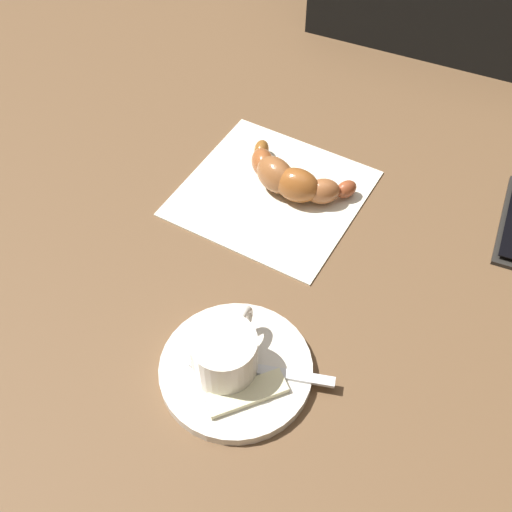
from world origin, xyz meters
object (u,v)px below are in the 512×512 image
(napkin, at_px, (272,193))
(croissant, at_px, (289,178))
(sugar_packet, at_px, (246,393))
(teaspoon, at_px, (233,365))
(espresso_cup, at_px, (225,354))
(saucer, at_px, (236,370))

(napkin, bearing_deg, croissant, 128.91)
(sugar_packet, relative_size, napkin, 0.37)
(teaspoon, distance_m, sugar_packet, 0.03)
(espresso_cup, bearing_deg, croissant, -164.52)
(teaspoon, height_order, croissant, croissant)
(espresso_cup, bearing_deg, teaspoon, 130.51)
(teaspoon, bearing_deg, espresso_cup, -49.49)
(teaspoon, xyz_separation_m, sugar_packet, (0.02, 0.02, 0.00))
(espresso_cup, xyz_separation_m, napkin, (-0.21, -0.08, -0.03))
(saucer, height_order, espresso_cup, espresso_cup)
(saucer, xyz_separation_m, croissant, (-0.22, -0.07, 0.02))
(saucer, xyz_separation_m, espresso_cup, (0.00, -0.01, 0.03))
(espresso_cup, bearing_deg, sugar_packet, 65.09)
(sugar_packet, relative_size, croissant, 0.51)
(croissant, bearing_deg, saucer, 17.46)
(espresso_cup, distance_m, croissant, 0.23)
(napkin, xyz_separation_m, croissant, (-0.01, 0.01, 0.02))
(croissant, bearing_deg, sugar_packet, 20.95)
(teaspoon, bearing_deg, saucer, 114.41)
(sugar_packet, bearing_deg, teaspoon, 91.50)
(saucer, distance_m, napkin, 0.22)
(espresso_cup, distance_m, napkin, 0.23)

